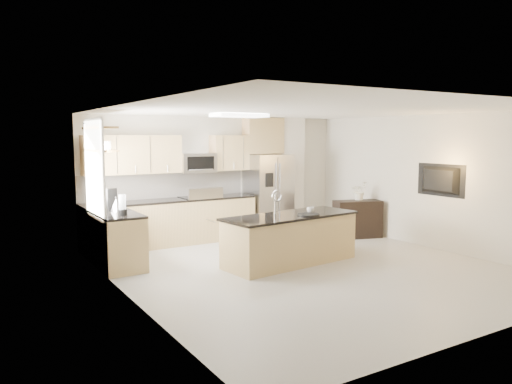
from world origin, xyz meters
TOP-DOWN VIEW (x-y plane):
  - floor at (0.00, 0.00)m, footprint 6.50×6.50m
  - ceiling at (0.00, 0.00)m, footprint 6.00×6.50m
  - wall_back at (0.00, 3.25)m, footprint 6.00×0.02m
  - wall_front at (0.00, -3.25)m, footprint 6.00×0.02m
  - wall_left at (-3.00, 0.00)m, footprint 0.02×6.50m
  - wall_right at (3.00, 0.00)m, footprint 0.02×6.50m
  - back_counter at (-1.23, 2.93)m, footprint 3.55×0.66m
  - left_counter at (-2.67, 1.85)m, footprint 0.66×1.50m
  - range at (-0.60, 2.92)m, footprint 0.76×0.64m
  - upper_cabinets at (-1.30, 3.09)m, footprint 3.50×0.33m
  - microwave at (-0.60, 3.04)m, footprint 0.76×0.40m
  - refrigerator at (1.06, 2.87)m, footprint 0.92×0.78m
  - partition_column at (1.82, 3.10)m, footprint 0.60×0.30m
  - window at (-2.98, 1.85)m, footprint 0.04×1.15m
  - shelf_lower at (-2.85, 1.95)m, footprint 0.30×1.20m
  - shelf_upper at (-2.85, 1.95)m, footprint 0.30×1.20m
  - ceiling_fixture at (-0.40, 1.60)m, footprint 1.00×0.50m
  - island at (-0.06, 0.44)m, footprint 2.53×1.14m
  - credenza at (2.46, 1.48)m, footprint 1.09×0.71m
  - cup at (0.36, 0.43)m, footprint 0.16×0.16m
  - platter at (0.17, 0.24)m, footprint 0.41×0.41m
  - blender at (-2.67, 1.38)m, footprint 0.15×0.15m
  - kettle at (-2.63, 1.90)m, footprint 0.20×0.20m
  - coffee_maker at (-2.69, 2.14)m, footprint 0.28×0.31m
  - bowl at (-2.85, 2.35)m, footprint 0.54×0.54m
  - flower_vase at (2.55, 1.56)m, footprint 0.66×0.61m
  - television at (2.91, -0.20)m, footprint 0.14×1.08m

SIDE VIEW (x-z plane):
  - floor at x=0.00m, z-range 0.00..0.00m
  - credenza at x=2.46m, z-range 0.00..0.80m
  - island at x=-0.06m, z-range -0.21..1.06m
  - left_counter at x=-2.67m, z-range 0.00..0.92m
  - back_counter at x=-1.23m, z-range -0.25..1.19m
  - range at x=-0.60m, z-range -0.10..1.04m
  - platter at x=0.17m, z-range 0.85..0.87m
  - refrigerator at x=1.06m, z-range 0.00..1.78m
  - cup at x=0.36m, z-range 0.85..0.95m
  - kettle at x=-2.63m, z-range 0.91..1.16m
  - blender at x=-2.67m, z-range 0.90..1.24m
  - coffee_maker at x=-2.69m, z-range 0.91..1.29m
  - flower_vase at x=2.55m, z-range 0.80..1.41m
  - wall_back at x=0.00m, z-range 0.00..2.60m
  - wall_front at x=0.00m, z-range 0.00..2.60m
  - wall_left at x=-3.00m, z-range 0.00..2.60m
  - wall_right at x=3.00m, z-range 0.00..2.60m
  - partition_column at x=1.82m, z-range 0.00..2.60m
  - television at x=2.91m, z-range 1.04..1.66m
  - microwave at x=-0.60m, z-range 1.43..1.83m
  - window at x=-2.98m, z-range 0.83..2.47m
  - upper_cabinets at x=-1.30m, z-range 1.45..2.20m
  - shelf_lower at x=-2.85m, z-range 1.93..1.97m
  - shelf_upper at x=-2.85m, z-range 2.30..2.34m
  - bowl at x=-2.85m, z-range 2.34..2.44m
  - ceiling_fixture at x=-0.40m, z-range 2.53..2.59m
  - ceiling at x=0.00m, z-range 2.59..2.61m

